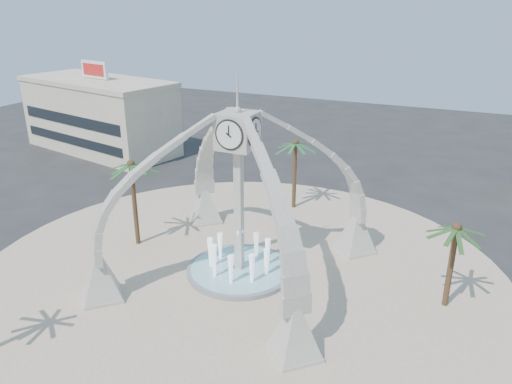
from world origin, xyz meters
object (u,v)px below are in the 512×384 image
at_px(palm_east, 457,229).
at_px(fountain, 240,269).
at_px(palm_north, 295,144).
at_px(palm_west, 131,165).
at_px(clock_tower, 239,193).

bearing_deg(palm_east, fountain, -172.33).
bearing_deg(palm_east, palm_north, 142.71).
xyz_separation_m(fountain, palm_west, (-9.96, 0.70, 6.70)).
bearing_deg(palm_west, fountain, -3.99).
xyz_separation_m(clock_tower, fountain, (0.00, 0.00, -6.20)).
height_order(clock_tower, fountain, clock_tower).
height_order(fountain, palm_east, palm_east).
bearing_deg(palm_west, clock_tower, -3.99).
height_order(fountain, palm_west, palm_west).
xyz_separation_m(palm_east, palm_north, (-15.35, 11.69, 0.81)).
relative_size(clock_tower, fountain, 2.24).
distance_m(fountain, palm_west, 12.03).
height_order(palm_west, palm_north, palm_west).
xyz_separation_m(fountain, palm_east, (14.54, 1.96, 5.45)).
bearing_deg(fountain, palm_west, 176.01).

